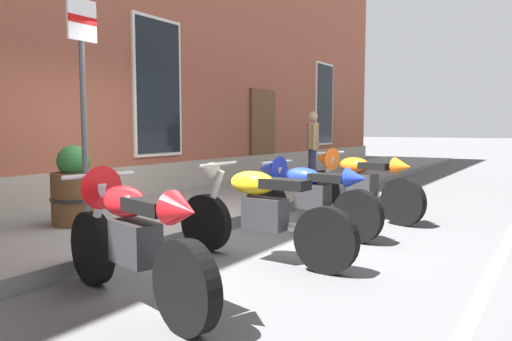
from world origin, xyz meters
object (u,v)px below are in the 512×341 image
motorcycle_red_sport (127,231)px  motorcycle_blue_sport (304,192)px  barrel_planter (74,190)px  motorcycle_yellow_naked (259,214)px  motorcycle_orange_sport (355,180)px  parking_sign (83,84)px  pedestrian_tan_coat (312,144)px

motorcycle_red_sport → motorcycle_blue_sport: bearing=-0.8°
motorcycle_red_sport → barrel_planter: (1.27, 2.30, 0.02)m
barrel_planter → motorcycle_yellow_naked: bearing=-83.6°
motorcycle_orange_sport → motorcycle_red_sport: bearing=177.9°
motorcycle_yellow_naked → motorcycle_blue_sport: size_ratio=1.05×
motorcycle_orange_sport → parking_sign: size_ratio=0.82×
motorcycle_red_sport → motorcycle_orange_sport: (4.41, -0.16, 0.00)m
motorcycle_blue_sport → parking_sign: bearing=141.7°
motorcycle_blue_sport → barrel_planter: (-1.67, 2.34, 0.05)m
motorcycle_blue_sport → pedestrian_tan_coat: 4.06m
motorcycle_red_sport → motorcycle_orange_sport: size_ratio=0.95×
pedestrian_tan_coat → barrel_planter: size_ratio=1.57×
pedestrian_tan_coat → motorcycle_red_sport: bearing=-166.2°
motorcycle_orange_sport → barrel_planter: (-3.14, 2.46, 0.02)m
pedestrian_tan_coat → barrel_planter: bearing=172.8°
motorcycle_yellow_naked → motorcycle_orange_sport: motorcycle_orange_sport is taller
pedestrian_tan_coat → parking_sign: size_ratio=0.60×
motorcycle_yellow_naked → parking_sign: bearing=110.3°
motorcycle_orange_sport → parking_sign: (-3.53, 1.75, 1.25)m
motorcycle_red_sport → parking_sign: bearing=60.9°
motorcycle_blue_sport → parking_sign: 2.91m
parking_sign → barrel_planter: size_ratio=2.61×
motorcycle_blue_sport → motorcycle_red_sport: bearing=179.2°
pedestrian_tan_coat → parking_sign: 5.79m
motorcycle_yellow_naked → motorcycle_red_sport: bearing=171.6°
motorcycle_orange_sport → barrel_planter: bearing=141.9°
motorcycle_yellow_naked → motorcycle_orange_sport: (2.86, 0.07, 0.08)m
motorcycle_yellow_naked → pedestrian_tan_coat: 5.42m
motorcycle_orange_sport → pedestrian_tan_coat: pedestrian_tan_coat is taller
motorcycle_yellow_naked → parking_sign: size_ratio=0.81×
motorcycle_red_sport → parking_sign: 2.21m
motorcycle_yellow_naked → barrel_planter: 2.55m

